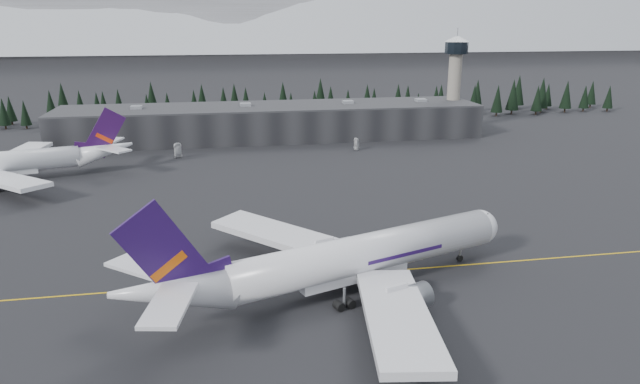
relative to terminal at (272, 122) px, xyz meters
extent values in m
plane|color=black|center=(0.00, -125.00, -6.30)|extent=(1400.00, 1400.00, 0.00)
cube|color=gold|center=(0.00, -127.00, -6.29)|extent=(400.00, 0.40, 0.02)
cube|color=black|center=(0.00, 0.00, -0.30)|extent=(160.00, 30.00, 12.00)
cube|color=#333335|center=(0.00, 0.00, 6.00)|extent=(160.00, 30.00, 0.60)
cylinder|color=gray|center=(75.00, 3.00, 9.70)|extent=(5.20, 5.20, 32.00)
cylinder|color=black|center=(75.00, 3.00, 26.95)|extent=(9.20, 9.20, 4.50)
cone|color=silver|center=(75.00, 3.00, 30.40)|extent=(10.00, 10.00, 2.00)
cube|color=black|center=(0.00, 37.00, 1.20)|extent=(360.00, 20.00, 15.00)
cylinder|color=silver|center=(3.43, -132.09, -0.20)|extent=(50.36, 23.05, 6.65)
sphere|color=silver|center=(27.52, -123.71, -0.20)|extent=(6.65, 6.65, 6.65)
cone|color=silver|center=(-27.98, -143.03, 0.80)|extent=(19.78, 12.41, 9.63)
cube|color=silver|center=(-8.50, -118.05, -1.98)|extent=(28.82, 27.62, 2.84)
cylinder|color=#989BA0|center=(-0.21, -121.62, -3.86)|extent=(8.19, 6.35, 4.21)
cube|color=silver|center=(2.80, -150.51, -1.98)|extent=(13.52, 32.06, 2.84)
cylinder|color=#989BA0|center=(7.08, -142.57, -3.86)|extent=(8.19, 6.35, 4.21)
cube|color=#250F49|center=(-28.51, -143.21, 6.45)|extent=(13.45, 5.14, 16.51)
cube|color=#D0550C|center=(-28.30, -143.14, 4.79)|extent=(5.31, 2.36, 4.07)
cube|color=silver|center=(-32.27, -137.48, 2.35)|extent=(12.49, 11.75, 0.55)
cube|color=silver|center=(-27.89, -150.04, 2.35)|extent=(7.19, 12.92, 0.55)
cylinder|color=black|center=(23.33, -125.17, -4.64)|extent=(0.55, 0.55, 3.33)
cylinder|color=black|center=(-5.54, -129.93, -4.64)|extent=(0.55, 0.55, 3.33)
cylinder|color=black|center=(-2.26, -139.36, -4.64)|extent=(0.55, 0.55, 3.33)
cone|color=white|center=(-54.42, -43.26, 0.27)|extent=(18.23, 10.22, 8.91)
cube|color=white|center=(-74.37, -64.75, -2.30)|extent=(25.42, 26.80, 2.63)
cube|color=white|center=(-82.22, -33.92, -2.30)|extent=(14.79, 29.88, 2.63)
cube|color=#2E0E42|center=(-53.93, -43.13, 5.50)|extent=(12.72, 3.70, 15.28)
cube|color=red|center=(-54.13, -43.18, 3.96)|extent=(4.99, 1.79, 3.76)
cube|color=white|center=(-50.92, -48.72, 1.70)|extent=(11.19, 11.31, 0.51)
cube|color=white|center=(-53.95, -36.79, 1.70)|extent=(7.50, 12.12, 0.51)
cylinder|color=black|center=(-76.16, -53.56, -4.76)|extent=(0.51, 0.51, 3.08)
cylinder|color=black|center=(-78.44, -44.61, -4.76)|extent=(0.51, 0.51, 3.08)
imported|color=silver|center=(-34.26, -28.65, -5.58)|extent=(3.70, 5.66, 1.45)
imported|color=silver|center=(27.06, -27.57, -5.54)|extent=(4.76, 3.73, 1.52)
camera|label=1|loc=(-20.40, -218.67, 37.53)|focal=32.00mm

